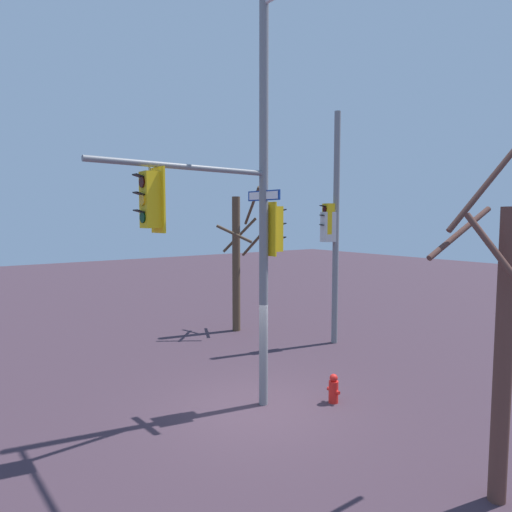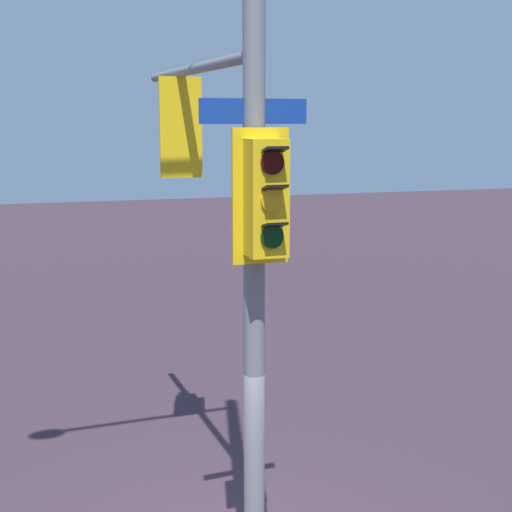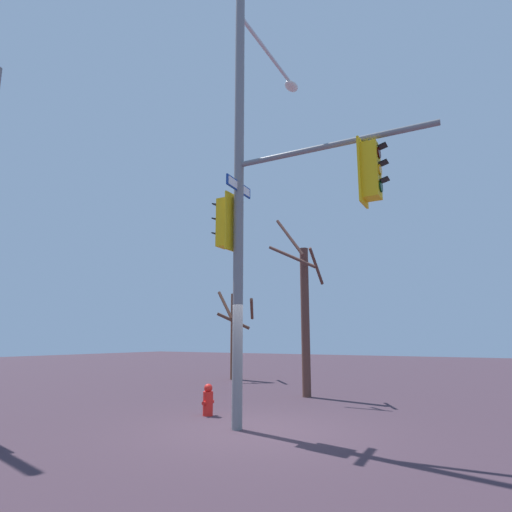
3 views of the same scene
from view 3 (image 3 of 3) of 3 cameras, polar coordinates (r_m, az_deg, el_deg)
The scene contains 5 objects.
ground_plane at distance 9.15m, azimuth -0.27°, elevation -22.28°, with size 80.00×80.00×0.00m, color #3C2B35.
main_signal_pole_assembly at distance 9.63m, azimuth 1.31°, elevation 10.25°, with size 4.03×4.85×9.98m.
fire_hydrant at distance 10.79m, azimuth -6.43°, elevation -18.63°, with size 0.38×0.24×0.73m.
bare_tree_behind_pole at distance 14.01m, azimuth 6.48°, elevation -7.50°, with size 1.38×1.68×5.78m.
bare_tree_corner at distance 19.81m, azimuth -2.81°, elevation -10.18°, with size 2.16×1.91×3.97m.
Camera 3 is at (7.69, 4.62, 1.79)m, focal length 29.94 mm.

